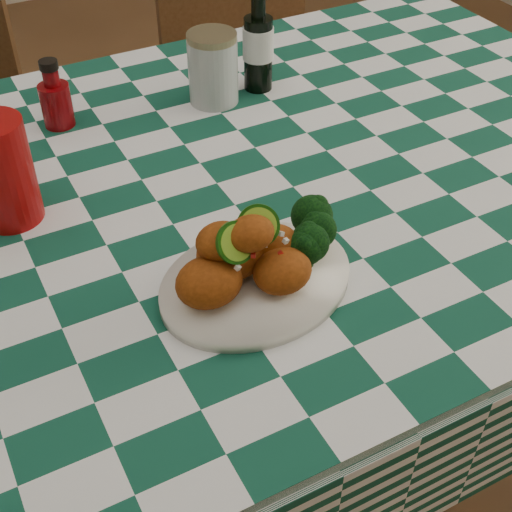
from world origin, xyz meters
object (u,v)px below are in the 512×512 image
ketchup_bottle (54,94)px  wooden_chair_right (255,91)px  plate (256,282)px  red_tumbler (1,172)px  dining_table (224,349)px  fried_chicken_pile (248,250)px  beer_bottle (258,36)px  mason_jar (213,68)px

ketchup_bottle → wooden_chair_right: wooden_chair_right is taller
plate → red_tumbler: 0.40m
dining_table → fried_chicken_pile: fried_chicken_pile is taller
beer_bottle → ketchup_bottle: bearing=173.7°
fried_chicken_pile → mason_jar: 0.52m
red_tumbler → mason_jar: size_ratio=1.23×
beer_bottle → mason_jar: bearing=-175.8°
beer_bottle → fried_chicken_pile: bearing=-119.2°
red_tumbler → wooden_chair_right: bearing=42.0°
fried_chicken_pile → ketchup_bottle: (-0.10, 0.54, -0.01)m
beer_bottle → dining_table: bearing=-129.5°
mason_jar → beer_bottle: bearing=4.2°
fried_chicken_pile → ketchup_bottle: 0.54m
fried_chicken_pile → plate: bearing=0.0°
fried_chicken_pile → mason_jar: bearing=69.7°
plate → fried_chicken_pile: 0.06m
plate → mason_jar: (0.17, 0.49, 0.06)m
dining_table → ketchup_bottle: 0.57m
dining_table → red_tumbler: bearing=168.3°
red_tumbler → mason_jar: 0.46m
plate → beer_bottle: 0.57m
wooden_chair_right → fried_chicken_pile: bearing=-110.2°
plate → wooden_chair_right: size_ratio=0.28×
mason_jar → beer_bottle: 0.10m
plate → wooden_chair_right: wooden_chair_right is taller
mason_jar → wooden_chair_right: size_ratio=0.14×
dining_table → ketchup_bottle: ketchup_bottle is taller
dining_table → red_tumbler: (-0.31, 0.06, 0.47)m
fried_chicken_pile → wooden_chair_right: size_ratio=0.17×
dining_table → beer_bottle: beer_bottle is taller
plate → ketchup_bottle: size_ratio=2.23×
fried_chicken_pile → wooden_chair_right: (0.54, 1.00, -0.38)m
red_tumbler → beer_bottle: beer_bottle is taller
plate → fried_chicken_pile: fried_chicken_pile is taller
dining_table → wooden_chair_right: (0.47, 0.76, 0.08)m
ketchup_bottle → beer_bottle: size_ratio=0.59×
plate → beer_bottle: beer_bottle is taller
dining_table → wooden_chair_right: wooden_chair_right is taller
fried_chicken_pile → ketchup_bottle: same height
wooden_chair_right → beer_bottle: bearing=-109.2°
plate → red_tumbler: (-0.25, 0.31, 0.07)m
ketchup_bottle → beer_bottle: beer_bottle is taller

